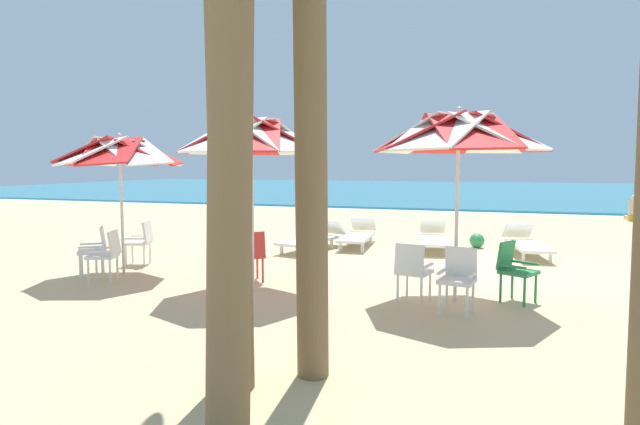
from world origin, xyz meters
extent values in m
plane|color=#D3B784|center=(0.00, 0.00, 0.00)|extent=(80.00, 80.00, 0.00)
cube|color=teal|center=(0.00, 30.55, 0.05)|extent=(80.00, 36.00, 0.10)
cube|color=white|center=(0.00, 12.25, 0.01)|extent=(80.00, 0.70, 0.01)
cylinder|color=silver|center=(-0.04, -2.44, 1.12)|extent=(0.05, 0.05, 2.23)
cube|color=red|center=(0.51, -2.21, 2.41)|extent=(1.36, 1.30, 0.56)
cube|color=white|center=(0.19, -1.89, 2.41)|extent=(1.30, 1.38, 0.56)
cube|color=red|center=(-0.26, -1.89, 2.41)|extent=(1.30, 1.36, 0.56)
cube|color=white|center=(-0.59, -2.21, 2.41)|extent=(1.38, 1.30, 0.56)
cube|color=red|center=(-0.59, -2.67, 2.41)|extent=(1.36, 1.30, 0.56)
cube|color=white|center=(-0.26, -2.99, 2.41)|extent=(1.30, 1.38, 0.56)
cube|color=red|center=(0.19, -2.99, 2.41)|extent=(1.30, 1.36, 0.56)
cube|color=white|center=(0.51, -2.67, 2.41)|extent=(1.38, 1.30, 0.56)
sphere|color=silver|center=(-0.04, -2.44, 2.74)|extent=(0.08, 0.08, 0.08)
cube|color=#2D8C4C|center=(0.83, -2.26, 0.44)|extent=(0.59, 0.59, 0.05)
cube|color=#2D8C4C|center=(0.65, -2.16, 0.67)|extent=(0.28, 0.41, 0.40)
cube|color=#2D8C4C|center=(0.92, -2.08, 0.55)|extent=(0.37, 0.22, 0.03)
cube|color=#2D8C4C|center=(0.73, -2.43, 0.55)|extent=(0.37, 0.22, 0.03)
cylinder|color=#2D8C4C|center=(1.06, -2.18, 0.21)|extent=(0.04, 0.04, 0.41)
cylinder|color=#2D8C4C|center=(0.90, -2.49, 0.21)|extent=(0.04, 0.04, 0.41)
cylinder|color=#2D8C4C|center=(0.75, -2.02, 0.21)|extent=(0.04, 0.04, 0.41)
cylinder|color=#2D8C4C|center=(0.59, -2.33, 0.21)|extent=(0.04, 0.04, 0.41)
cube|color=white|center=(-0.59, -2.72, 0.44)|extent=(0.52, 0.52, 0.05)
cube|color=white|center=(-0.63, -2.91, 0.67)|extent=(0.43, 0.18, 0.40)
cube|color=white|center=(-0.78, -2.67, 0.55)|extent=(0.12, 0.40, 0.03)
cube|color=white|center=(-0.39, -2.76, 0.55)|extent=(0.12, 0.40, 0.03)
cylinder|color=white|center=(-0.72, -2.51, 0.21)|extent=(0.04, 0.04, 0.41)
cylinder|color=white|center=(-0.38, -2.58, 0.21)|extent=(0.04, 0.04, 0.41)
cylinder|color=white|center=(-0.80, -2.85, 0.21)|extent=(0.04, 0.04, 0.41)
cylinder|color=white|center=(-0.45, -2.93, 0.21)|extent=(0.04, 0.04, 0.41)
cube|color=white|center=(0.03, -3.13, 0.44)|extent=(0.51, 0.51, 0.05)
cube|color=white|center=(0.07, -2.93, 0.67)|extent=(0.43, 0.16, 0.40)
cube|color=white|center=(0.23, -3.16, 0.55)|extent=(0.11, 0.40, 0.03)
cube|color=white|center=(-0.16, -3.09, 0.55)|extent=(0.11, 0.40, 0.03)
cylinder|color=white|center=(0.18, -3.33, 0.21)|extent=(0.04, 0.04, 0.41)
cylinder|color=white|center=(-0.17, -3.27, 0.21)|extent=(0.04, 0.04, 0.41)
cylinder|color=white|center=(0.24, -2.98, 0.21)|extent=(0.04, 0.04, 0.41)
cylinder|color=white|center=(-0.11, -2.92, 0.21)|extent=(0.04, 0.04, 0.41)
cylinder|color=silver|center=(-3.07, -2.83, 1.11)|extent=(0.05, 0.05, 2.21)
cube|color=red|center=(-2.56, -2.62, 2.39)|extent=(1.26, 1.20, 0.53)
cube|color=white|center=(-2.86, -2.32, 2.39)|extent=(1.20, 1.26, 0.53)
cube|color=red|center=(-3.28, -2.32, 2.39)|extent=(1.20, 1.26, 0.53)
cube|color=white|center=(-3.58, -2.62, 2.39)|extent=(1.26, 1.20, 0.53)
cube|color=red|center=(-3.58, -3.04, 2.39)|extent=(1.26, 1.20, 0.53)
cube|color=white|center=(-3.28, -3.34, 2.39)|extent=(1.20, 1.26, 0.53)
cube|color=red|center=(-2.86, -3.34, 2.39)|extent=(1.20, 1.26, 0.53)
cube|color=white|center=(-2.56, -3.04, 2.39)|extent=(1.26, 1.20, 0.53)
sphere|color=silver|center=(-3.07, -2.83, 2.72)|extent=(0.08, 0.08, 0.08)
cube|color=red|center=(-3.41, -2.25, 0.44)|extent=(0.62, 0.62, 0.05)
cube|color=red|center=(-3.28, -2.40, 0.67)|extent=(0.38, 0.34, 0.40)
cube|color=red|center=(-3.56, -2.38, 0.55)|extent=(0.29, 0.33, 0.03)
cube|color=red|center=(-3.26, -2.12, 0.55)|extent=(0.29, 0.33, 0.03)
cylinder|color=red|center=(-3.66, -2.23, 0.21)|extent=(0.04, 0.04, 0.41)
cylinder|color=red|center=(-3.39, -2.00, 0.21)|extent=(0.04, 0.04, 0.41)
cylinder|color=red|center=(-3.43, -2.50, 0.21)|extent=(0.04, 0.04, 0.41)
cylinder|color=red|center=(-3.16, -2.27, 0.21)|extent=(0.04, 0.04, 0.41)
cylinder|color=silver|center=(-5.78, -2.50, 1.03)|extent=(0.05, 0.05, 2.05)
cube|color=red|center=(-5.29, -2.30, 2.19)|extent=(1.19, 1.15, 0.52)
cube|color=white|center=(-5.58, -2.01, 2.19)|extent=(1.14, 1.23, 0.52)
cube|color=red|center=(-5.98, -2.01, 2.19)|extent=(1.15, 1.19, 0.52)
cube|color=white|center=(-6.26, -2.30, 2.19)|extent=(1.23, 1.14, 0.52)
cube|color=red|center=(-6.26, -2.70, 2.19)|extent=(1.19, 1.15, 0.52)
cube|color=white|center=(-5.98, -2.98, 2.19)|extent=(1.14, 1.23, 0.52)
cube|color=red|center=(-5.58, -2.98, 2.19)|extent=(1.15, 1.19, 0.52)
cube|color=white|center=(-5.29, -2.70, 2.19)|extent=(1.23, 1.14, 0.52)
sphere|color=silver|center=(-5.78, -2.50, 2.47)|extent=(0.08, 0.08, 0.08)
cube|color=white|center=(-5.73, -3.07, 0.44)|extent=(0.57, 0.57, 0.05)
cube|color=white|center=(-5.54, -3.00, 0.67)|extent=(0.24, 0.42, 0.40)
cube|color=white|center=(-5.65, -3.26, 0.55)|extent=(0.38, 0.18, 0.03)
cube|color=white|center=(-5.80, -2.89, 0.55)|extent=(0.38, 0.18, 0.03)
cylinder|color=white|center=(-5.83, -3.30, 0.21)|extent=(0.04, 0.04, 0.41)
cylinder|color=white|center=(-5.95, -2.97, 0.21)|extent=(0.04, 0.04, 0.41)
cylinder|color=white|center=(-5.50, -3.18, 0.21)|extent=(0.04, 0.04, 0.41)
cylinder|color=white|center=(-5.62, -2.85, 0.21)|extent=(0.04, 0.04, 0.41)
cube|color=white|center=(-6.14, -1.62, 0.44)|extent=(0.56, 0.56, 0.05)
cube|color=white|center=(-5.95, -1.56, 0.67)|extent=(0.22, 0.43, 0.40)
cube|color=white|center=(-6.08, -1.81, 0.55)|extent=(0.39, 0.16, 0.03)
cube|color=white|center=(-6.20, -1.43, 0.55)|extent=(0.39, 0.16, 0.03)
cylinder|color=white|center=(-6.25, -1.84, 0.21)|extent=(0.04, 0.04, 0.41)
cylinder|color=white|center=(-6.36, -1.51, 0.21)|extent=(0.04, 0.04, 0.41)
cylinder|color=white|center=(-5.92, -1.73, 0.21)|extent=(0.04, 0.04, 0.41)
cylinder|color=white|center=(-6.03, -1.40, 0.21)|extent=(0.04, 0.04, 0.41)
cube|color=white|center=(-6.24, -2.76, 0.44)|extent=(0.62, 0.62, 0.05)
cube|color=white|center=(-6.08, -2.64, 0.67)|extent=(0.33, 0.39, 0.40)
cube|color=white|center=(-6.11, -2.92, 0.55)|extent=(0.34, 0.28, 0.03)
cube|color=white|center=(-6.36, -2.60, 0.55)|extent=(0.34, 0.28, 0.03)
cylinder|color=white|center=(-6.27, -3.01, 0.21)|extent=(0.04, 0.04, 0.41)
cylinder|color=white|center=(-6.49, -2.73, 0.21)|extent=(0.04, 0.04, 0.41)
cylinder|color=white|center=(-5.99, -2.79, 0.21)|extent=(0.04, 0.04, 0.41)
cylinder|color=white|center=(-6.21, -2.51, 0.21)|extent=(0.04, 0.04, 0.41)
cube|color=white|center=(1.17, 1.69, 0.25)|extent=(0.95, 1.79, 0.06)
cube|color=white|center=(0.97, 2.73, 0.44)|extent=(0.69, 0.58, 0.36)
cube|color=white|center=(1.54, 1.11, 0.11)|extent=(0.06, 0.06, 0.22)
cube|color=white|center=(1.03, 1.02, 0.11)|extent=(0.06, 0.06, 0.22)
cube|color=white|center=(1.30, 2.37, 0.11)|extent=(0.06, 0.06, 0.22)
cube|color=white|center=(0.80, 2.27, 0.11)|extent=(0.06, 0.06, 0.22)
cube|color=white|center=(-0.83, 1.87, 0.25)|extent=(0.89, 1.78, 0.06)
cube|color=white|center=(-0.99, 2.91, 0.44)|extent=(0.67, 0.57, 0.36)
cube|color=white|center=(-0.48, 1.28, 0.11)|extent=(0.06, 0.06, 0.22)
cube|color=white|center=(-0.98, 1.20, 0.11)|extent=(0.06, 0.06, 0.22)
cube|color=white|center=(-0.67, 2.54, 0.11)|extent=(0.06, 0.06, 0.22)
cube|color=white|center=(-1.18, 2.46, 0.11)|extent=(0.06, 0.06, 0.22)
cube|color=white|center=(-2.64, 1.83, 0.25)|extent=(0.78, 1.75, 0.06)
cube|color=white|center=(-2.72, 2.88, 0.44)|extent=(0.65, 0.53, 0.36)
cube|color=white|center=(-2.33, 1.21, 0.11)|extent=(0.06, 0.06, 0.22)
cube|color=white|center=(-2.84, 1.17, 0.11)|extent=(0.06, 0.06, 0.22)
cube|color=white|center=(-2.43, 2.49, 0.11)|extent=(0.06, 0.06, 0.22)
cube|color=white|center=(-2.95, 2.44, 0.11)|extent=(0.06, 0.06, 0.22)
cube|color=white|center=(-3.55, 0.97, 0.25)|extent=(1.03, 1.80, 0.06)
cube|color=white|center=(-3.30, 1.99, 0.44)|extent=(0.71, 0.61, 0.36)
cube|color=white|center=(-3.46, 0.29, 0.11)|extent=(0.06, 0.06, 0.22)
cube|color=white|center=(-3.96, 0.41, 0.11)|extent=(0.06, 0.06, 0.22)
cube|color=white|center=(-3.15, 1.53, 0.11)|extent=(0.06, 0.06, 0.22)
cube|color=white|center=(-3.65, 1.65, 0.11)|extent=(0.06, 0.06, 0.22)
cylinder|color=brown|center=(-1.65, -6.18, 2.29)|extent=(0.36, 0.43, 4.58)
cylinder|color=brown|center=(-1.08, -5.73, 2.83)|extent=(0.29, 0.43, 5.66)
cylinder|color=brown|center=(-1.14, -7.10, 2.27)|extent=(0.29, 0.52, 4.54)
sphere|color=#2D8C4C|center=(0.07, 2.73, 0.17)|extent=(0.35, 0.35, 0.35)
cube|color=yellow|center=(4.99, 10.64, 0.10)|extent=(0.30, 0.24, 0.20)
cube|color=beige|center=(4.99, 10.62, 0.46)|extent=(0.30, 0.25, 0.54)
sphere|color=beige|center=(4.99, 10.61, 0.82)|extent=(0.20, 0.20, 0.20)
cube|color=beige|center=(4.99, 11.04, 0.07)|extent=(0.26, 0.76, 0.14)
camera|label=1|loc=(0.51, -10.19, 1.97)|focal=29.72mm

